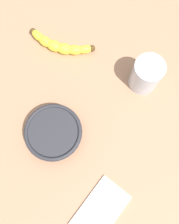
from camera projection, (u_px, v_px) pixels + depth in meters
wooden_tabletop at (79, 99)px, 74.01cm from camera, size 120.00×120.00×3.00cm
banana at (60, 45)px, 75.16cm from camera, size 8.78×20.75×3.37cm
smoothie_glass at (146, 75)px, 68.74cm from camera, size 8.40×8.40×10.68cm
ceramic_bowl at (54, 133)px, 66.92cm from camera, size 15.77×15.77×4.74cm
folded_napkin at (100, 211)px, 64.11cm from camera, size 16.51×10.59×0.60cm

